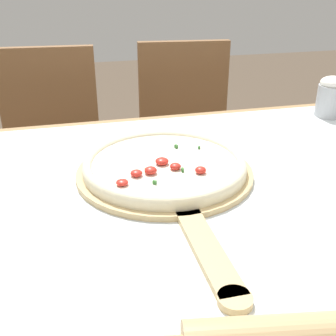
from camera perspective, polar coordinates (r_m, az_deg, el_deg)
The scene contains 7 objects.
dining_table at distance 0.91m, azimuth 3.74°, elevation -9.11°, with size 1.30×1.00×0.74m.
towel_cloth at distance 0.86m, azimuth 3.93°, elevation -3.50°, with size 1.22×0.92×0.00m.
pizza_peel at distance 0.90m, azimuth -0.08°, elevation -1.24°, with size 0.38×0.62×0.01m.
pizza at distance 0.91m, azimuth -0.46°, elevation 0.49°, with size 0.35×0.35×0.03m.
chair_left at distance 1.73m, azimuth -15.43°, elevation 2.74°, with size 0.43×0.43×0.88m.
chair_right at distance 1.79m, azimuth 2.46°, elevation 4.50°, with size 0.44×0.44×0.88m.
flour_cup at distance 1.37m, azimuth 21.26°, elevation 9.05°, with size 0.08×0.08×0.12m.
Camera 1 is at (-0.24, -0.71, 1.16)m, focal length 45.00 mm.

